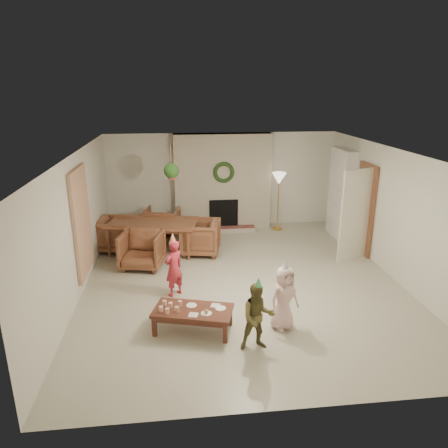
{
  "coord_description": "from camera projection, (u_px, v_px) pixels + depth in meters",
  "views": [
    {
      "loc": [
        -1.2,
        -7.41,
        3.62
      ],
      "look_at": [
        -0.3,
        0.4,
        1.05
      ],
      "focal_mm": 33.77,
      "sensor_mm": 36.0,
      "label": 1
    }
  ],
  "objects": [
    {
      "name": "floor",
      "position": [
        241.0,
        281.0,
        8.26
      ],
      "size": [
        7.0,
        7.0,
        0.0
      ],
      "primitive_type": "plane",
      "color": "#B7B29E",
      "rests_on": "ground"
    },
    {
      "name": "ceiling",
      "position": [
        243.0,
        153.0,
        7.48
      ],
      "size": [
        7.0,
        7.0,
        0.0
      ],
      "primitive_type": "plane",
      "rotation": [
        3.14,
        0.0,
        0.0
      ],
      "color": "white",
      "rests_on": "wall_back"
    },
    {
      "name": "wall_back",
      "position": [
        222.0,
        180.0,
        11.17
      ],
      "size": [
        7.0,
        0.0,
        7.0
      ],
      "primitive_type": "plane",
      "rotation": [
        1.57,
        0.0,
        0.0
      ],
      "color": "silver",
      "rests_on": "floor"
    },
    {
      "name": "wall_front",
      "position": [
        292.0,
        316.0,
        4.56
      ],
      "size": [
        7.0,
        0.0,
        7.0
      ],
      "primitive_type": "plane",
      "rotation": [
        -1.57,
        0.0,
        0.0
      ],
      "color": "silver",
      "rests_on": "floor"
    },
    {
      "name": "wall_left",
      "position": [
        77.0,
        226.0,
        7.54
      ],
      "size": [
        0.0,
        7.0,
        7.0
      ],
      "primitive_type": "plane",
      "rotation": [
        1.57,
        0.0,
        1.57
      ],
      "color": "silver",
      "rests_on": "floor"
    },
    {
      "name": "wall_right",
      "position": [
        394.0,
        215.0,
        8.19
      ],
      "size": [
        0.0,
        7.0,
        7.0
      ],
      "primitive_type": "plane",
      "rotation": [
        1.57,
        0.0,
        -1.57
      ],
      "color": "silver",
      "rests_on": "floor"
    },
    {
      "name": "fireplace_mass",
      "position": [
        223.0,
        182.0,
        10.98
      ],
      "size": [
        2.5,
        0.4,
        2.5
      ],
      "primitive_type": "cube",
      "color": "#5D2418",
      "rests_on": "floor"
    },
    {
      "name": "fireplace_hearth",
      "position": [
        224.0,
        229.0,
        11.02
      ],
      "size": [
        1.6,
        0.3,
        0.12
      ],
      "primitive_type": "cube",
      "color": "maroon",
      "rests_on": "floor"
    },
    {
      "name": "fireplace_firebox",
      "position": [
        224.0,
        213.0,
        11.06
      ],
      "size": [
        0.75,
        0.12,
        0.75
      ],
      "primitive_type": "cube",
      "color": "black",
      "rests_on": "floor"
    },
    {
      "name": "fireplace_wreath",
      "position": [
        224.0,
        172.0,
        10.67
      ],
      "size": [
        0.54,
        0.1,
        0.54
      ],
      "primitive_type": "torus",
      "rotation": [
        1.57,
        0.0,
        0.0
      ],
      "color": "#1A3714",
      "rests_on": "fireplace_mass"
    },
    {
      "name": "floor_lamp_base",
      "position": [
        277.0,
        228.0,
        11.24
      ],
      "size": [
        0.28,
        0.28,
        0.03
      ],
      "primitive_type": "cylinder",
      "color": "gold",
      "rests_on": "floor"
    },
    {
      "name": "floor_lamp_post",
      "position": [
        278.0,
        203.0,
        11.02
      ],
      "size": [
        0.03,
        0.03,
        1.37
      ],
      "primitive_type": "cylinder",
      "color": "gold",
      "rests_on": "floor"
    },
    {
      "name": "floor_lamp_shade",
      "position": [
        279.0,
        179.0,
        10.82
      ],
      "size": [
        0.37,
        0.37,
        0.3
      ],
      "primitive_type": "cone",
      "rotation": [
        3.14,
        0.0,
        0.0
      ],
      "color": "beige",
      "rests_on": "floor_lamp_post"
    },
    {
      "name": "bookshelf_carcass",
      "position": [
        341.0,
        194.0,
        10.39
      ],
      "size": [
        0.3,
        1.0,
        2.2
      ],
      "primitive_type": "cube",
      "color": "white",
      "rests_on": "floor"
    },
    {
      "name": "bookshelf_shelf_a",
      "position": [
        338.0,
        219.0,
        10.59
      ],
      "size": [
        0.3,
        0.92,
        0.03
      ],
      "primitive_type": "cube",
      "color": "white",
      "rests_on": "bookshelf_carcass"
    },
    {
      "name": "bookshelf_shelf_b",
      "position": [
        340.0,
        204.0,
        10.47
      ],
      "size": [
        0.3,
        0.92,
        0.03
      ],
      "primitive_type": "cube",
      "color": "white",
      "rests_on": "bookshelf_carcass"
    },
    {
      "name": "bookshelf_shelf_c",
      "position": [
        341.0,
        188.0,
        10.35
      ],
      "size": [
        0.3,
        0.92,
        0.03
      ],
      "primitive_type": "cube",
      "color": "white",
      "rests_on": "bookshelf_carcass"
    },
    {
      "name": "bookshelf_shelf_d",
      "position": [
        343.0,
        172.0,
        10.22
      ],
      "size": [
        0.3,
        0.92,
        0.03
      ],
      "primitive_type": "cube",
      "color": "white",
      "rests_on": "bookshelf_carcass"
    },
    {
      "name": "books_row_lower",
      "position": [
        340.0,
        215.0,
        10.41
      ],
      "size": [
        0.2,
        0.4,
        0.24
      ],
      "primitive_type": "cube",
      "color": "#AB331F",
      "rests_on": "bookshelf_shelf_a"
    },
    {
      "name": "books_row_mid",
      "position": [
        339.0,
        198.0,
        10.47
      ],
      "size": [
        0.2,
        0.44,
        0.24
      ],
      "primitive_type": "cube",
      "color": "#245885",
      "rests_on": "bookshelf_shelf_b"
    },
    {
      "name": "books_row_upper",
      "position": [
        342.0,
        184.0,
        10.21
      ],
      "size": [
        0.2,
        0.36,
        0.22
      ],
      "primitive_type": "cube",
      "color": "gold",
      "rests_on": "bookshelf_shelf_c"
    },
    {
      "name": "door_frame",
      "position": [
        365.0,
        209.0,
        9.39
      ],
      "size": [
        0.05,
        0.86,
        2.04
      ],
      "primitive_type": "cube",
      "color": "brown",
      "rests_on": "floor"
    },
    {
      "name": "door_leaf",
      "position": [
        355.0,
        215.0,
        9.0
      ],
      "size": [
        0.77,
        0.32,
        2.0
      ],
      "primitive_type": "cube",
      "rotation": [
        0.0,
        0.0,
        -1.22
      ],
      "color": "beige",
      "rests_on": "floor"
    },
    {
      "name": "curtain_panel",
      "position": [
        82.0,
        222.0,
        7.74
      ],
      "size": [
        0.06,
        1.2,
        2.0
      ],
      "primitive_type": "cube",
      "color": "beige",
      "rests_on": "wall_left"
    },
    {
      "name": "dining_table",
      "position": [
        153.0,
        237.0,
        9.61
      ],
      "size": [
        2.18,
        1.5,
        0.7
      ],
      "primitive_type": "imported",
      "rotation": [
        0.0,
        0.0,
        -0.21
      ],
      "color": "brown",
      "rests_on": "floor"
    },
    {
      "name": "dining_chair_near",
      "position": [
        142.0,
        250.0,
        8.77
      ],
      "size": [
        0.98,
        1.0,
        0.77
      ],
      "primitive_type": "imported",
      "rotation": [
        0.0,
        0.0,
        -0.21
      ],
      "color": "brown",
      "rests_on": "floor"
    },
    {
      "name": "dining_chair_far",
      "position": [
        162.0,
        224.0,
        10.42
      ],
      "size": [
        0.98,
        1.0,
        0.77
      ],
      "primitive_type": "imported",
      "rotation": [
        0.0,
        0.0,
        2.94
      ],
      "color": "brown",
      "rests_on": "floor"
    },
    {
      "name": "dining_chair_left",
      "position": [
        115.0,
        234.0,
        9.67
      ],
      "size": [
        1.0,
        0.98,
        0.77
      ],
      "primitive_type": "imported",
      "rotation": [
        0.0,
        0.0,
        1.36
      ],
      "color": "brown",
      "rests_on": "floor"
    },
    {
      "name": "dining_chair_right",
      "position": [
        200.0,
        237.0,
        9.5
      ],
      "size": [
        1.0,
        0.98,
        0.77
      ],
      "primitive_type": "imported",
      "rotation": [
        0.0,
        0.0,
        -1.78
      ],
      "color": "brown",
      "rests_on": "floor"
    },
    {
      "name": "hanging_plant_cord",
      "position": [
        171.0,
        160.0,
        8.86
      ],
      "size": [
        0.01,
        0.01,
        0.7
      ],
      "primitive_type": "cylinder",
      "color": "tan",
      "rests_on": "ceiling"
    },
    {
      "name": "hanging_plant_pot",
      "position": [
        172.0,
        176.0,
        8.97
      ],
      "size": [
        0.16,
        0.16,
        0.12
      ],
      "primitive_type": "cylinder",
      "color": "brown",
      "rests_on": "hanging_plant_cord"
    },
    {
      "name": "hanging_plant_foliage",
      "position": [
        171.0,
        171.0,
        8.93
      ],
      "size": [
        0.32,
        0.32,
        0.32
      ],
      "primitive_type": "sphere",
      "color": "#1D4818",
      "rests_on": "hanging_plant_pot"
    },
    {
      "name": "coffee_table_top",
      "position": [
        193.0,
        311.0,
        6.47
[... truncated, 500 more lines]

